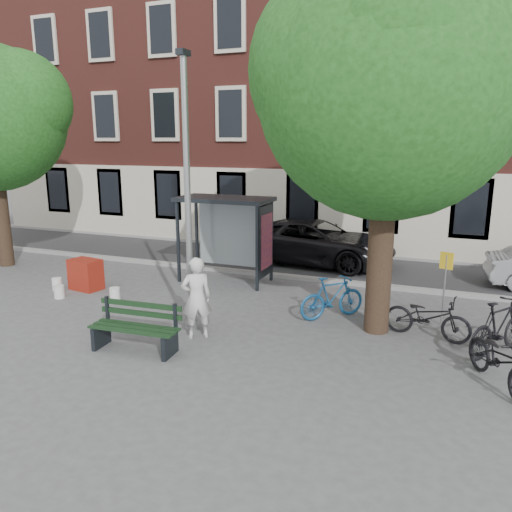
{
  "coord_description": "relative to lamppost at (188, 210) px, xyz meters",
  "views": [
    {
      "loc": [
        5.42,
        -9.6,
        4.3
      ],
      "look_at": [
        0.83,
        1.96,
        1.4
      ],
      "focal_mm": 35.0,
      "sensor_mm": 36.0,
      "label": 1
    }
  ],
  "objects": [
    {
      "name": "road",
      "position": [
        0.0,
        7.0,
        -2.78
      ],
      "size": [
        40.0,
        4.0,
        0.01
      ],
      "primitive_type": "cube",
      "color": "#28282B",
      "rests_on": "ground"
    },
    {
      "name": "bike_c",
      "position": [
        6.43,
        -0.43,
        -2.27
      ],
      "size": [
        1.48,
        2.04,
        1.02
      ],
      "primitive_type": "imported",
      "rotation": [
        0.0,
        0.0,
        0.47
      ],
      "color": "black",
      "rests_on": "ground"
    },
    {
      "name": "bike_b",
      "position": [
        2.85,
        1.96,
        -2.25
      ],
      "size": [
        1.61,
        1.61,
        1.06
      ],
      "primitive_type": "imported",
      "rotation": [
        0.0,
        0.0,
        2.35
      ],
      "color": "navy",
      "rests_on": "ground"
    },
    {
      "name": "bucket_a",
      "position": [
        -3.0,
        1.12,
        -2.6
      ],
      "size": [
        0.3,
        0.3,
        0.36
      ],
      "primitive_type": "cylinder",
      "rotation": [
        0.0,
        0.0,
        0.08
      ],
      "color": "white",
      "rests_on": "ground"
    },
    {
      "name": "bench",
      "position": [
        -0.5,
        -1.46,
        -2.33
      ],
      "size": [
        1.93,
        0.75,
        0.98
      ],
      "rotation": [
        0.0,
        0.0,
        0.06
      ],
      "color": "#1E2328",
      "rests_on": "ground"
    },
    {
      "name": "notice_sign",
      "position": [
        5.39,
        2.44,
        -1.52
      ],
      "size": [
        0.3,
        0.12,
        1.77
      ],
      "rotation": [
        0.0,
        0.0,
        -0.3
      ],
      "color": "#9EA0A3",
      "rests_on": "ground"
    },
    {
      "name": "curb_near",
      "position": [
        0.0,
        5.0,
        -2.72
      ],
      "size": [
        40.0,
        0.25,
        0.12
      ],
      "primitive_type": "cube",
      "color": "gray",
      "rests_on": "ground"
    },
    {
      "name": "bucket_c",
      "position": [
        -5.18,
        1.3,
        -2.6
      ],
      "size": [
        0.36,
        0.36,
        0.36
      ],
      "primitive_type": "cylinder",
      "rotation": [
        0.0,
        0.0,
        -0.34
      ],
      "color": "white",
      "rests_on": "ground"
    },
    {
      "name": "bus_shelter",
      "position": [
        -0.61,
        4.11,
        -0.87
      ],
      "size": [
        2.85,
        1.45,
        2.62
      ],
      "color": "#1E2328",
      "rests_on": "ground"
    },
    {
      "name": "tree_right",
      "position": [
        4.01,
        1.38,
        2.83
      ],
      "size": [
        5.76,
        5.6,
        8.2
      ],
      "color": "black",
      "rests_on": "ground"
    },
    {
      "name": "curb_far",
      "position": [
        0.0,
        9.0,
        -2.72
      ],
      "size": [
        40.0,
        0.25,
        0.12
      ],
      "primitive_type": "cube",
      "color": "gray",
      "rests_on": "ground"
    },
    {
      "name": "bucket_b",
      "position": [
        -4.57,
        0.72,
        -2.6
      ],
      "size": [
        0.31,
        0.31,
        0.36
      ],
      "primitive_type": "cylinder",
      "rotation": [
        0.0,
        0.0,
        0.11
      ],
      "color": "silver",
      "rests_on": "ground"
    },
    {
      "name": "lamppost",
      "position": [
        0.0,
        0.0,
        0.0
      ],
      "size": [
        0.28,
        0.35,
        6.11
      ],
      "color": "#9EA0A3",
      "rests_on": "ground"
    },
    {
      "name": "red_stand",
      "position": [
        -4.44,
        1.69,
        -2.33
      ],
      "size": [
        0.98,
        0.73,
        0.9
      ],
      "primitive_type": "cube",
      "rotation": [
        0.0,
        0.0,
        -0.16
      ],
      "color": "maroon",
      "rests_on": "ground"
    },
    {
      "name": "bike_a",
      "position": [
        5.1,
        1.48,
        -2.29
      ],
      "size": [
        1.97,
        1.0,
        0.99
      ],
      "primitive_type": "imported",
      "rotation": [
        0.0,
        0.0,
        1.38
      ],
      "color": "black",
      "rests_on": "ground"
    },
    {
      "name": "car_dark",
      "position": [
        0.98,
        7.27,
        -2.01
      ],
      "size": [
        5.77,
        3.04,
        1.55
      ],
      "primitive_type": "imported",
      "rotation": [
        0.0,
        0.0,
        1.48
      ],
      "color": "black",
      "rests_on": "ground"
    },
    {
      "name": "building_row",
      "position": [
        0.0,
        13.0,
        4.22
      ],
      "size": [
        30.0,
        8.0,
        14.0
      ],
      "primitive_type": "cube",
      "color": "brown",
      "rests_on": "ground"
    },
    {
      "name": "painter",
      "position": [
        0.35,
        -0.38,
        -1.87
      ],
      "size": [
        0.8,
        0.76,
        1.84
      ],
      "primitive_type": "imported",
      "rotation": [
        0.0,
        0.0,
        3.8
      ],
      "color": "silver",
      "rests_on": "ground"
    },
    {
      "name": "ground",
      "position": [
        0.0,
        0.0,
        -2.78
      ],
      "size": [
        90.0,
        90.0,
        0.0
      ],
      "primitive_type": "plane",
      "color": "#4C4C4F",
      "rests_on": "ground"
    },
    {
      "name": "bike_d",
      "position": [
        6.5,
        1.09,
        -2.2
      ],
      "size": [
        1.58,
        1.9,
        1.17
      ],
      "primitive_type": "imported",
      "rotation": [
        0.0,
        0.0,
        2.52
      ],
      "color": "black",
      "rests_on": "ground"
    }
  ]
}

